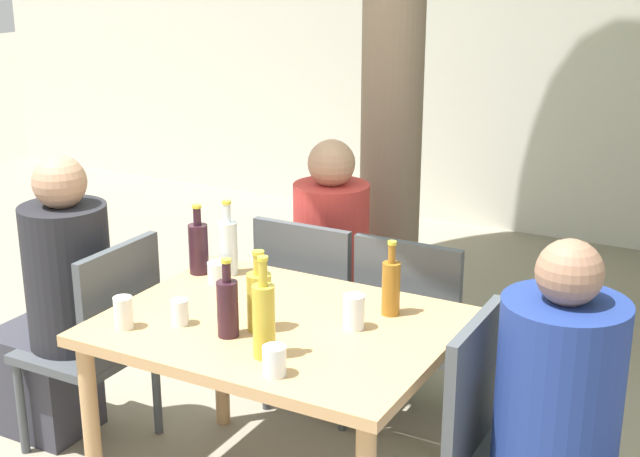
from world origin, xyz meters
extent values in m
cube|color=silver|center=(0.00, 3.65, 1.40)|extent=(10.00, 0.08, 2.80)
cylinder|color=#7A6651|center=(-0.19, 1.35, 1.34)|extent=(0.29, 0.29, 2.69)
cube|color=tan|center=(0.00, 0.00, 0.71)|extent=(1.17, 0.90, 0.04)
cylinder|color=tan|center=(-0.53, -0.39, 0.35)|extent=(0.06, 0.06, 0.69)
cylinder|color=tan|center=(-0.53, 0.39, 0.35)|extent=(0.06, 0.06, 0.69)
cylinder|color=tan|center=(0.53, 0.39, 0.35)|extent=(0.06, 0.06, 0.69)
cube|color=#474C51|center=(-0.91, 0.00, 0.42)|extent=(0.44, 0.44, 0.04)
cube|color=#474C51|center=(-0.71, 0.00, 0.66)|extent=(0.04, 0.44, 0.45)
cylinder|color=#474C51|center=(-1.10, 0.19, 0.20)|extent=(0.04, 0.04, 0.40)
cylinder|color=#474C51|center=(-1.10, -0.19, 0.20)|extent=(0.04, 0.04, 0.40)
cylinder|color=#474C51|center=(-0.72, 0.19, 0.20)|extent=(0.04, 0.04, 0.40)
cylinder|color=#474C51|center=(-0.72, -0.19, 0.20)|extent=(0.04, 0.04, 0.40)
cube|color=#474C51|center=(0.71, 0.00, 0.66)|extent=(0.04, 0.44, 0.45)
cube|color=#474C51|center=(-0.23, 0.77, 0.42)|extent=(0.44, 0.44, 0.04)
cube|color=#474C51|center=(-0.23, 0.57, 0.66)|extent=(0.44, 0.04, 0.45)
cylinder|color=#474C51|center=(-0.04, 0.96, 0.20)|extent=(0.04, 0.04, 0.40)
cylinder|color=#474C51|center=(-0.42, 0.96, 0.20)|extent=(0.04, 0.04, 0.40)
cylinder|color=#474C51|center=(-0.04, 0.58, 0.20)|extent=(0.04, 0.04, 0.40)
cylinder|color=#474C51|center=(-0.42, 0.58, 0.20)|extent=(0.04, 0.04, 0.40)
cube|color=#474C51|center=(0.23, 0.77, 0.42)|extent=(0.44, 0.44, 0.04)
cube|color=#474C51|center=(0.23, 0.57, 0.66)|extent=(0.44, 0.04, 0.45)
cylinder|color=#474C51|center=(0.42, 0.96, 0.20)|extent=(0.04, 0.04, 0.40)
cylinder|color=#474C51|center=(0.04, 0.96, 0.20)|extent=(0.04, 0.04, 0.40)
cylinder|color=#474C51|center=(0.42, 0.58, 0.20)|extent=(0.04, 0.04, 0.40)
cylinder|color=#474C51|center=(0.04, 0.58, 0.20)|extent=(0.04, 0.04, 0.40)
cube|color=#383842|center=(-1.17, 0.00, 0.22)|extent=(0.40, 0.30, 0.44)
cylinder|color=#232328|center=(-0.97, 0.00, 0.73)|extent=(0.34, 0.34, 0.57)
sphere|color=tan|center=(-0.97, 0.00, 1.11)|extent=(0.21, 0.21, 0.21)
cylinder|color=navy|center=(0.97, 0.00, 0.72)|extent=(0.37, 0.37, 0.56)
sphere|color=#936B51|center=(0.97, 0.00, 1.09)|extent=(0.19, 0.19, 0.19)
cube|color=#383842|center=(-0.23, 1.03, 0.22)|extent=(0.30, 0.40, 0.44)
cylinder|color=#C63833|center=(-0.23, 0.83, 0.72)|extent=(0.33, 0.33, 0.56)
sphere|color=tan|center=(-0.23, 0.83, 1.09)|extent=(0.20, 0.20, 0.20)
cylinder|color=gold|center=(-0.02, -0.09, 0.83)|extent=(0.08, 0.08, 0.20)
cylinder|color=gold|center=(-0.02, -0.09, 0.97)|extent=(0.03, 0.03, 0.07)
cylinder|color=gold|center=(-0.02, -0.09, 1.01)|extent=(0.04, 0.04, 0.01)
cylinder|color=#331923|center=(-0.52, 0.26, 0.83)|extent=(0.08, 0.08, 0.20)
cylinder|color=#331923|center=(-0.52, 0.26, 0.97)|extent=(0.03, 0.03, 0.07)
cylinder|color=gold|center=(-0.52, 0.26, 1.01)|extent=(0.04, 0.04, 0.01)
cylinder|color=#9E661E|center=(0.31, 0.24, 0.83)|extent=(0.06, 0.06, 0.19)
cylinder|color=#9E661E|center=(0.31, 0.24, 0.96)|extent=(0.03, 0.03, 0.07)
cylinder|color=gold|center=(0.31, 0.24, 1.00)|extent=(0.03, 0.03, 0.01)
cylinder|color=gold|center=(0.10, -0.26, 0.85)|extent=(0.07, 0.07, 0.24)
cylinder|color=gold|center=(0.10, -0.26, 1.01)|extent=(0.03, 0.03, 0.08)
cylinder|color=gold|center=(0.10, -0.26, 1.06)|extent=(0.03, 0.03, 0.01)
cylinder|color=#331923|center=(-0.08, -0.18, 0.83)|extent=(0.07, 0.07, 0.19)
cylinder|color=#331923|center=(-0.08, -0.18, 0.96)|extent=(0.03, 0.03, 0.07)
cylinder|color=gold|center=(-0.08, -0.18, 1.00)|extent=(0.03, 0.03, 0.01)
cylinder|color=silver|center=(-0.41, 0.30, 0.84)|extent=(0.07, 0.07, 0.21)
cylinder|color=silver|center=(-0.41, 0.30, 0.98)|extent=(0.03, 0.03, 0.07)
cylinder|color=gold|center=(-0.41, 0.30, 1.03)|extent=(0.04, 0.04, 0.01)
cylinder|color=silver|center=(-0.43, -0.30, 0.79)|extent=(0.07, 0.07, 0.11)
cylinder|color=white|center=(0.20, -0.35, 0.78)|extent=(0.07, 0.07, 0.09)
cylinder|color=white|center=(0.25, 0.07, 0.79)|extent=(0.07, 0.07, 0.12)
cylinder|color=silver|center=(-0.39, 0.20, 0.78)|extent=(0.08, 0.08, 0.08)
cylinder|color=white|center=(-0.28, -0.18, 0.78)|extent=(0.06, 0.06, 0.09)
camera|label=1|loc=(1.47, -2.40, 1.97)|focal=50.00mm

